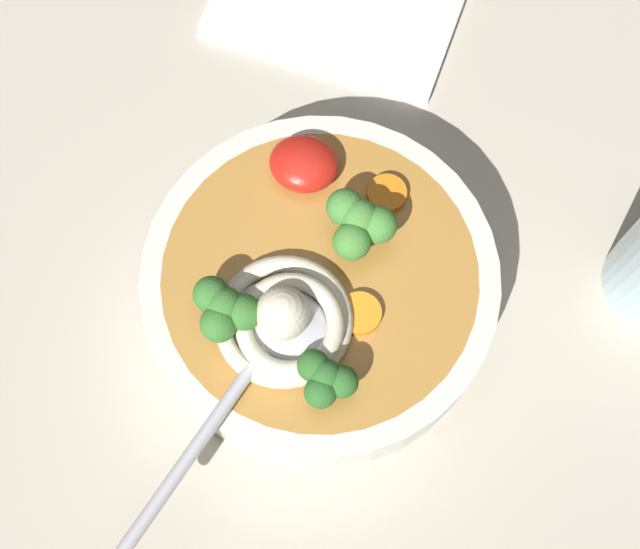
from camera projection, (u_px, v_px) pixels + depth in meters
table_slab at (298, 279)px, 57.33cm from camera, size 93.67×93.67×4.00cm
soup_bowl at (320, 289)px, 51.91cm from camera, size 21.60×21.60×5.64cm
noodle_pile at (285, 320)px, 47.24cm from camera, size 8.85×8.68×3.56cm
soup_spoon at (270, 341)px, 47.15cm from camera, size 7.74×17.49×1.60cm
chili_sauce_dollop at (304, 164)px, 50.72cm from camera, size 4.28×3.85×1.93cm
broccoli_floret_far at (325, 379)px, 45.41cm from camera, size 3.62×3.12×2.86cm
broccoli_floret_rear at (359, 222)px, 48.11cm from camera, size 4.40×3.79×3.48cm
broccoli_floret_right at (225, 309)px, 46.45cm from camera, size 4.19×3.60×3.31cm
carrot_slice_center at (360, 314)px, 48.26cm from camera, size 2.57×2.57×0.52cm
carrot_slice_beside_chili at (387, 194)px, 50.79cm from camera, size 2.44×2.44×0.59cm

